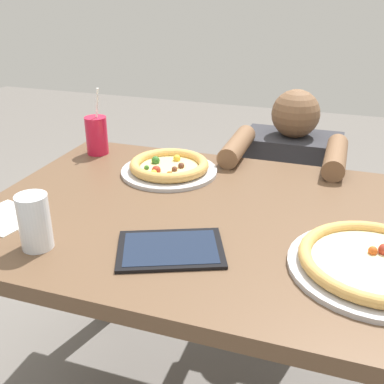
{
  "coord_description": "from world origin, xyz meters",
  "views": [
    {
      "loc": [
        0.3,
        -1.05,
        1.32
      ],
      "look_at": [
        -0.07,
        0.05,
        0.78
      ],
      "focal_mm": 43.71,
      "sensor_mm": 36.0,
      "label": 1
    }
  ],
  "objects_px": {
    "tablet": "(171,249)",
    "drink_cup_colored": "(97,135)",
    "pizza_near": "(375,263)",
    "diner_seated": "(286,215)",
    "pizza_far": "(169,167)",
    "water_cup_clear": "(35,221)"
  },
  "relations": [
    {
      "from": "drink_cup_colored",
      "to": "water_cup_clear",
      "type": "bearing_deg",
      "value": -73.49
    },
    {
      "from": "pizza_far",
      "to": "diner_seated",
      "type": "relative_size",
      "value": 0.32
    },
    {
      "from": "drink_cup_colored",
      "to": "diner_seated",
      "type": "relative_size",
      "value": 0.25
    },
    {
      "from": "water_cup_clear",
      "to": "tablet",
      "type": "relative_size",
      "value": 0.46
    },
    {
      "from": "drink_cup_colored",
      "to": "diner_seated",
      "type": "bearing_deg",
      "value": 29.32
    },
    {
      "from": "tablet",
      "to": "water_cup_clear",
      "type": "bearing_deg",
      "value": -164.54
    },
    {
      "from": "water_cup_clear",
      "to": "diner_seated",
      "type": "relative_size",
      "value": 0.14
    },
    {
      "from": "pizza_near",
      "to": "tablet",
      "type": "bearing_deg",
      "value": -171.55
    },
    {
      "from": "pizza_far",
      "to": "water_cup_clear",
      "type": "height_order",
      "value": "water_cup_clear"
    },
    {
      "from": "water_cup_clear",
      "to": "pizza_near",
      "type": "bearing_deg",
      "value": 11.32
    },
    {
      "from": "pizza_far",
      "to": "tablet",
      "type": "xyz_separation_m",
      "value": [
        0.17,
        -0.43,
        -0.02
      ]
    },
    {
      "from": "tablet",
      "to": "drink_cup_colored",
      "type": "bearing_deg",
      "value": 132.32
    },
    {
      "from": "drink_cup_colored",
      "to": "diner_seated",
      "type": "xyz_separation_m",
      "value": [
        0.63,
        0.36,
        -0.38
      ]
    },
    {
      "from": "pizza_far",
      "to": "drink_cup_colored",
      "type": "relative_size",
      "value": 1.32
    },
    {
      "from": "tablet",
      "to": "pizza_far",
      "type": "bearing_deg",
      "value": 111.6
    },
    {
      "from": "pizza_far",
      "to": "diner_seated",
      "type": "distance_m",
      "value": 0.65
    },
    {
      "from": "pizza_far",
      "to": "water_cup_clear",
      "type": "bearing_deg",
      "value": -103.73
    },
    {
      "from": "water_cup_clear",
      "to": "drink_cup_colored",
      "type": "bearing_deg",
      "value": 106.51
    },
    {
      "from": "drink_cup_colored",
      "to": "tablet",
      "type": "xyz_separation_m",
      "value": [
        0.47,
        -0.52,
        -0.06
      ]
    },
    {
      "from": "pizza_near",
      "to": "diner_seated",
      "type": "distance_m",
      "value": 0.92
    },
    {
      "from": "water_cup_clear",
      "to": "tablet",
      "type": "height_order",
      "value": "water_cup_clear"
    },
    {
      "from": "diner_seated",
      "to": "pizza_near",
      "type": "bearing_deg",
      "value": -71.13
    }
  ]
}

